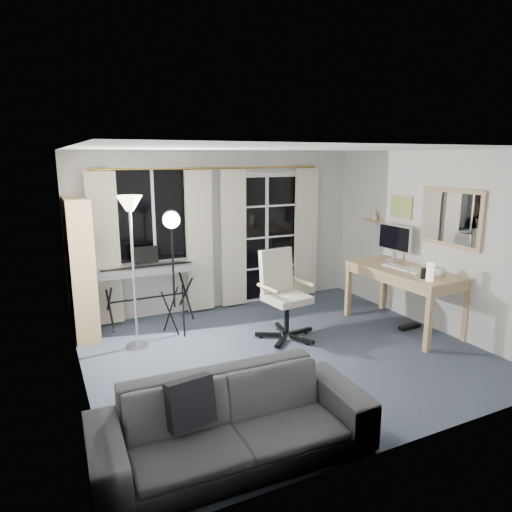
{
  "coord_description": "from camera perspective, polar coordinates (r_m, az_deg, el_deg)",
  "views": [
    {
      "loc": [
        -2.54,
        -4.47,
        2.31
      ],
      "look_at": [
        -0.21,
        0.35,
        1.15
      ],
      "focal_mm": 32.0,
      "sensor_mm": 36.0,
      "label": 1
    }
  ],
  "objects": [
    {
      "name": "floor",
      "position": [
        5.64,
        3.52,
        -12.04
      ],
      "size": [
        4.5,
        4.0,
        0.02
      ],
      "primitive_type": "cube",
      "color": "#323B49",
      "rests_on": "ground"
    },
    {
      "name": "window",
      "position": [
        6.66,
        -12.76,
        4.99
      ],
      "size": [
        1.2,
        0.08,
        1.4
      ],
      "color": "white",
      "rests_on": "floor"
    },
    {
      "name": "french_door",
      "position": [
        7.35,
        1.2,
        2.21
      ],
      "size": [
        1.32,
        0.09,
        2.11
      ],
      "color": "white",
      "rests_on": "floor"
    },
    {
      "name": "curtains",
      "position": [
        6.9,
        -5.03,
        2.08
      ],
      "size": [
        3.6,
        0.07,
        2.13
      ],
      "color": "gold",
      "rests_on": "floor"
    },
    {
      "name": "bookshelf",
      "position": [
        6.31,
        -21.33,
        -1.84
      ],
      "size": [
        0.3,
        0.85,
        1.82
      ],
      "rotation": [
        0.0,
        0.0,
        0.01
      ],
      "color": "tan",
      "rests_on": "floor"
    },
    {
      "name": "torchiere_lamp",
      "position": [
        5.56,
        -15.38,
        3.53
      ],
      "size": [
        0.35,
        0.35,
        1.87
      ],
      "rotation": [
        0.0,
        0.0,
        0.2
      ],
      "color": "#B2B2B7",
      "rests_on": "floor"
    },
    {
      "name": "keyboard_piano",
      "position": [
        6.49,
        -13.45,
        -1.79
      ],
      "size": [
        1.41,
        0.69,
        1.02
      ],
      "rotation": [
        0.0,
        0.0,
        0.01
      ],
      "color": "black",
      "rests_on": "floor"
    },
    {
      "name": "studio_light",
      "position": [
        5.85,
        -10.48,
        2.69
      ],
      "size": [
        0.36,
        0.36,
        1.69
      ],
      "rotation": [
        0.0,
        0.0,
        -0.25
      ],
      "color": "black",
      "rests_on": "floor"
    },
    {
      "name": "office_chair",
      "position": [
        5.92,
        3.13,
        -3.77
      ],
      "size": [
        0.79,
        0.79,
        1.15
      ],
      "rotation": [
        0.0,
        0.0,
        0.13
      ],
      "color": "black",
      "rests_on": "floor"
    },
    {
      "name": "desk",
      "position": [
        6.5,
        18.1,
        -2.38
      ],
      "size": [
        0.85,
        1.6,
        0.84
      ],
      "rotation": [
        0.0,
        0.0,
        0.05
      ],
      "color": "tan",
      "rests_on": "floor"
    },
    {
      "name": "monitor",
      "position": [
        6.86,
        16.94,
        2.05
      ],
      "size": [
        0.21,
        0.6,
        0.52
      ],
      "rotation": [
        0.0,
        0.0,
        0.05
      ],
      "color": "silver",
      "rests_on": "desk"
    },
    {
      "name": "desk_clutter",
      "position": [
        6.31,
        19.18,
        -3.62
      ],
      "size": [
        0.47,
        0.96,
        1.06
      ],
      "rotation": [
        0.0,
        0.0,
        0.05
      ],
      "color": "white",
      "rests_on": "desk"
    },
    {
      "name": "mug",
      "position": [
        6.2,
        22.06,
        -1.74
      ],
      "size": [
        0.14,
        0.11,
        0.14
      ],
      "primitive_type": "imported",
      "rotation": [
        0.0,
        0.0,
        0.05
      ],
      "color": "silver",
      "rests_on": "desk"
    },
    {
      "name": "wall_mirror",
      "position": [
        6.34,
        23.2,
        4.4
      ],
      "size": [
        0.04,
        0.94,
        0.74
      ],
      "color": "tan",
      "rests_on": "floor"
    },
    {
      "name": "framed_print",
      "position": [
        6.96,
        17.7,
        5.85
      ],
      "size": [
        0.03,
        0.42,
        0.32
      ],
      "color": "tan",
      "rests_on": "floor"
    },
    {
      "name": "wall_shelf",
      "position": [
        7.3,
        14.52,
        4.79
      ],
      "size": [
        0.16,
        0.3,
        0.18
      ],
      "color": "tan",
      "rests_on": "floor"
    },
    {
      "name": "sofa",
      "position": [
        3.69,
        -2.88,
        -18.57
      ],
      "size": [
        2.17,
        0.71,
        0.84
      ],
      "rotation": [
        0.0,
        0.0,
        -0.04
      ],
      "color": "#2F2F32",
      "rests_on": "floor"
    }
  ]
}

